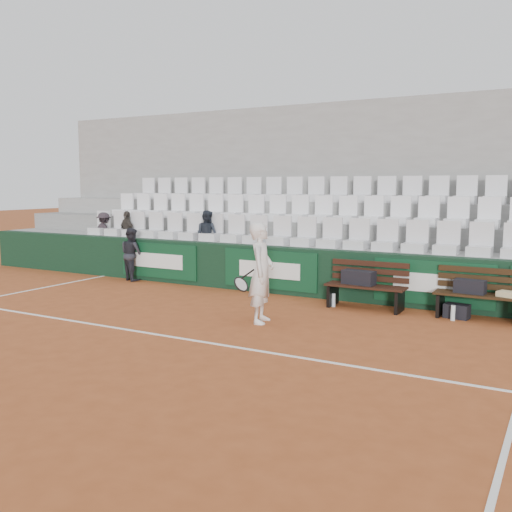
{
  "coord_description": "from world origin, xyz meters",
  "views": [
    {
      "loc": [
        5.4,
        -6.8,
        2.32
      ],
      "look_at": [
        0.27,
        2.4,
        1.0
      ],
      "focal_mm": 40.0,
      "sensor_mm": 36.0,
      "label": 1
    }
  ],
  "objects": [
    {
      "name": "ground",
      "position": [
        0.0,
        0.0,
        0.0
      ],
      "size": [
        80.0,
        80.0,
        0.0
      ],
      "primitive_type": "plane",
      "color": "#A14D24",
      "rests_on": "ground"
    },
    {
      "name": "court_baseline",
      "position": [
        0.0,
        0.0,
        0.0
      ],
      "size": [
        18.0,
        0.06,
        0.01
      ],
      "primitive_type": "cube",
      "color": "white",
      "rests_on": "ground"
    },
    {
      "name": "court_sideline_right",
      "position": [
        5.0,
        -2.0,
        0.0
      ],
      "size": [
        0.06,
        20.0,
        0.01
      ],
      "primitive_type": "cube",
      "color": "white",
      "rests_on": "ground"
    },
    {
      "name": "back_barrier",
      "position": [
        0.07,
        3.99,
        0.5
      ],
      "size": [
        18.0,
        0.34,
        1.0
      ],
      "color": "black",
      "rests_on": "ground"
    },
    {
      "name": "grandstand_tier_front",
      "position": [
        0.0,
        4.62,
        0.5
      ],
      "size": [
        18.0,
        0.95,
        1.0
      ],
      "primitive_type": "cube",
      "color": "#989895",
      "rests_on": "ground"
    },
    {
      "name": "grandstand_tier_mid",
      "position": [
        0.0,
        5.58,
        0.72
      ],
      "size": [
        18.0,
        0.95,
        1.45
      ],
      "primitive_type": "cube",
      "color": "gray",
      "rests_on": "ground"
    },
    {
      "name": "grandstand_tier_back",
      "position": [
        0.0,
        6.53,
        0.95
      ],
      "size": [
        18.0,
        0.95,
        1.9
      ],
      "primitive_type": "cube",
      "color": "#989895",
      "rests_on": "ground"
    },
    {
      "name": "grandstand_rear_wall",
      "position": [
        0.0,
        7.15,
        2.2
      ],
      "size": [
        18.0,
        0.3,
        4.4
      ],
      "primitive_type": "cube",
      "color": "gray",
      "rests_on": "ground"
    },
    {
      "name": "seat_row_front",
      "position": [
        0.0,
        4.45,
        1.31
      ],
      "size": [
        11.9,
        0.44,
        0.63
      ],
      "primitive_type": "cube",
      "color": "silver",
      "rests_on": "grandstand_tier_front"
    },
    {
      "name": "seat_row_mid",
      "position": [
        0.0,
        5.4,
        1.77
      ],
      "size": [
        11.9,
        0.44,
        0.63
      ],
      "primitive_type": "cube",
      "color": "white",
      "rests_on": "grandstand_tier_mid"
    },
    {
      "name": "seat_row_back",
      "position": [
        0.0,
        6.35,
        2.21
      ],
      "size": [
        11.9,
        0.44,
        0.63
      ],
      "primitive_type": "cube",
      "color": "silver",
      "rests_on": "grandstand_tier_back"
    },
    {
      "name": "bench_left",
      "position": [
        2.07,
        3.38,
        0.23
      ],
      "size": [
        1.5,
        0.56,
        0.45
      ],
      "primitive_type": "cube",
      "color": "black",
      "rests_on": "ground"
    },
    {
      "name": "bench_right",
      "position": [
        4.07,
        3.51,
        0.23
      ],
      "size": [
        1.5,
        0.56,
        0.45
      ],
      "primitive_type": "cube",
      "color": "black",
      "rests_on": "ground"
    },
    {
      "name": "sports_bag_left",
      "position": [
        1.92,
        3.41,
        0.58
      ],
      "size": [
        0.65,
        0.34,
        0.26
      ],
      "primitive_type": "cube",
      "rotation": [
        0.0,
        0.0,
        -0.13
      ],
      "color": "black",
      "rests_on": "bench_left"
    },
    {
      "name": "sports_bag_right",
      "position": [
        3.9,
        3.5,
        0.57
      ],
      "size": [
        0.53,
        0.29,
        0.24
      ],
      "primitive_type": "cube",
      "rotation": [
        0.0,
        0.0,
        -0.11
      ],
      "color": "black",
      "rests_on": "bench_right"
    },
    {
      "name": "towel",
      "position": [
        4.52,
        3.48,
        0.5
      ],
      "size": [
        0.38,
        0.33,
        0.09
      ],
      "primitive_type": "cube",
      "rotation": [
        0.0,
        0.0,
        -0.34
      ],
      "color": "tan",
      "rests_on": "bench_right"
    },
    {
      "name": "sports_bag_ground",
      "position": [
        3.71,
        3.43,
        0.13
      ],
      "size": [
        0.44,
        0.31,
        0.25
      ],
      "primitive_type": "cube",
      "rotation": [
        0.0,
        0.0,
        -0.14
      ],
      "color": "black",
      "rests_on": "ground"
    },
    {
      "name": "water_bottle_near",
      "position": [
        1.48,
        3.27,
        0.13
      ],
      "size": [
        0.07,
        0.07,
        0.26
      ],
      "primitive_type": "cylinder",
      "color": "silver",
      "rests_on": "ground"
    },
    {
      "name": "water_bottle_far",
      "position": [
        3.69,
        3.22,
        0.13
      ],
      "size": [
        0.07,
        0.07,
        0.27
      ],
      "primitive_type": "cylinder",
      "color": "silver",
      "rests_on": "ground"
    },
    {
      "name": "tennis_player",
      "position": [
        0.87,
        1.51,
        0.85
      ],
      "size": [
        0.77,
        0.71,
        1.7
      ],
      "color": "silver",
      "rests_on": "ground"
    },
    {
      "name": "ball_kid",
      "position": [
        -3.93,
        3.73,
        0.64
      ],
      "size": [
        0.76,
        0.69,
        1.29
      ],
      "primitive_type": "imported",
      "rotation": [
        0.0,
        0.0,
        2.75
      ],
      "color": "black",
      "rests_on": "ground"
    },
    {
      "name": "spectator_a",
      "position": [
        -5.57,
        4.5,
        1.52
      ],
      "size": [
        0.73,
        0.5,
        1.04
      ],
      "primitive_type": "imported",
      "rotation": [
        0.0,
        0.0,
        2.96
      ],
      "color": "#292127",
      "rests_on": "grandstand_tier_front"
    },
    {
      "name": "spectator_b",
      "position": [
        -4.75,
        4.5,
        1.55
      ],
      "size": [
        0.69,
        0.45,
        1.09
      ],
      "primitive_type": "imported",
      "rotation": [
        0.0,
        0.0,
        2.84
      ],
      "color": "#322D28",
      "rests_on": "grandstand_tier_front"
    },
    {
      "name": "spectator_c",
      "position": [
        -2.26,
        4.5,
        1.58
      ],
      "size": [
        0.58,
        0.46,
        1.16
      ],
      "primitive_type": "imported",
      "rotation": [
        0.0,
        0.0,
        3.11
      ],
      "color": "#1F252E",
      "rests_on": "grandstand_tier_front"
    }
  ]
}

